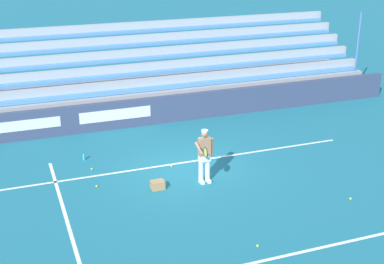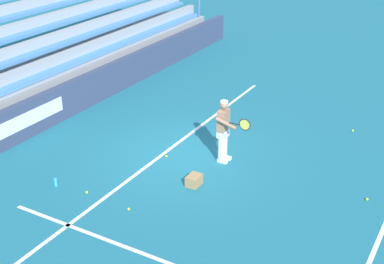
% 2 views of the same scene
% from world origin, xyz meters
% --- Properties ---
extents(ground_plane, '(160.00, 160.00, 0.00)m').
position_xyz_m(ground_plane, '(0.00, 0.00, 0.00)').
color(ground_plane, '#1E6B7F').
extents(court_baseline_white, '(12.00, 0.10, 0.01)m').
position_xyz_m(court_baseline_white, '(0.00, -0.50, 0.00)').
color(court_baseline_white, white).
rests_on(court_baseline_white, ground).
extents(back_wall_sponsor_board, '(22.35, 0.25, 1.10)m').
position_xyz_m(back_wall_sponsor_board, '(0.01, -4.53, 0.55)').
color(back_wall_sponsor_board, '#384260').
rests_on(back_wall_sponsor_board, ground).
extents(tennis_player, '(0.59, 0.99, 1.71)m').
position_xyz_m(tennis_player, '(-0.23, 1.10, 0.89)').
color(tennis_player, silver).
rests_on(tennis_player, ground).
extents(ball_box_cardboard, '(0.40, 0.30, 0.26)m').
position_xyz_m(ball_box_cardboard, '(1.27, 1.05, 0.13)').
color(ball_box_cardboard, '#A87F51').
rests_on(ball_box_cardboard, ground).
extents(tennis_ball_far_left, '(0.07, 0.07, 0.07)m').
position_xyz_m(tennis_ball_far_left, '(-0.13, 4.92, 0.03)').
color(tennis_ball_far_left, '#CCE533').
rests_on(tennis_ball_far_left, ground).
extents(tennis_ball_near_player, '(0.07, 0.07, 0.07)m').
position_xyz_m(tennis_ball_near_player, '(-3.78, 3.65, 0.03)').
color(tennis_ball_near_player, '#CCE533').
rests_on(tennis_ball_near_player, ground).
extents(tennis_ball_on_baseline, '(0.07, 0.07, 0.07)m').
position_xyz_m(tennis_ball_on_baseline, '(2.98, 0.31, 0.03)').
color(tennis_ball_on_baseline, '#CCE533').
rests_on(tennis_ball_on_baseline, ground).
extents(tennis_ball_midcourt, '(0.07, 0.07, 0.07)m').
position_xyz_m(tennis_ball_midcourt, '(0.38, -0.32, 0.03)').
color(tennis_ball_midcourt, '#CCE533').
rests_on(tennis_ball_midcourt, ground).
extents(tennis_ball_far_right, '(0.07, 0.07, 0.07)m').
position_xyz_m(tennis_ball_far_right, '(2.89, -0.99, 0.03)').
color(tennis_ball_far_right, '#CCE533').
rests_on(tennis_ball_far_right, ground).
extents(water_bottle, '(0.07, 0.07, 0.22)m').
position_xyz_m(water_bottle, '(2.99, -1.87, 0.11)').
color(water_bottle, '#33B2E5').
rests_on(water_bottle, ground).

